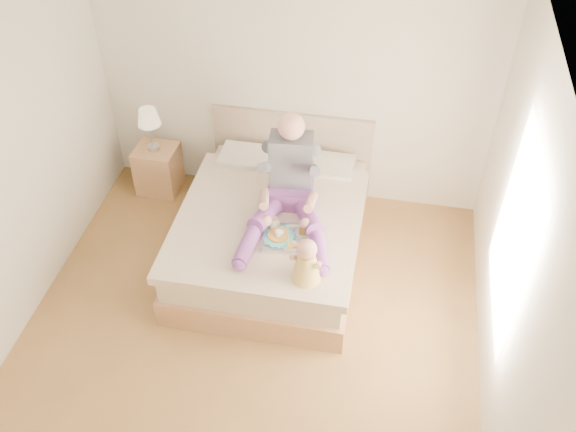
% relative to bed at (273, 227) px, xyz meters
% --- Properties ---
extents(room, '(4.02, 4.22, 2.71)m').
position_rel_bed_xyz_m(room, '(0.08, -1.08, 1.19)').
color(room, brown).
rests_on(room, ground).
extents(bed, '(1.70, 2.18, 1.00)m').
position_rel_bed_xyz_m(bed, '(0.00, 0.00, 0.00)').
color(bed, '#A6774D').
rests_on(bed, ground).
extents(nightstand, '(0.45, 0.40, 0.54)m').
position_rel_bed_xyz_m(nightstand, '(-1.45, 0.73, -0.05)').
color(nightstand, '#A6774D').
rests_on(nightstand, ground).
extents(lamp, '(0.24, 0.24, 0.49)m').
position_rel_bed_xyz_m(lamp, '(-1.46, 0.73, 0.59)').
color(lamp, silver).
rests_on(lamp, nightstand).
extents(adult, '(0.83, 1.21, 0.99)m').
position_rel_bed_xyz_m(adult, '(0.17, -0.07, 0.58)').
color(adult, '#6F3687').
rests_on(adult, bed).
extents(tray, '(0.53, 0.44, 0.14)m').
position_rel_bed_xyz_m(tray, '(0.24, -0.42, 0.32)').
color(tray, silver).
rests_on(tray, bed).
extents(baby, '(0.29, 0.38, 0.42)m').
position_rel_bed_xyz_m(baby, '(0.47, -0.85, 0.47)').
color(baby, gold).
rests_on(baby, bed).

